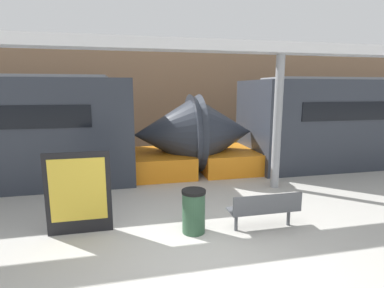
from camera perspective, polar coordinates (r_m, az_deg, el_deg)
name	(u,v)px	position (r m, az deg, el deg)	size (l,w,h in m)	color
ground_plane	(206,257)	(5.43, 2.61, -20.62)	(60.00, 60.00, 0.00)	#B2AFA8
station_wall	(151,95)	(14.67, -7.77, 9.19)	(56.00, 0.20, 5.00)	#937051
bench_near	(265,208)	(6.29, 13.74, -11.70)	(1.45, 0.45, 0.78)	#4C4F54
trash_bin	(193,211)	(6.03, 0.28, -12.66)	(0.48, 0.48, 0.87)	#2D5138
poster_board	(79,193)	(6.25, -20.80, -8.72)	(1.22, 0.07, 1.63)	black
support_column_near	(277,123)	(8.70, 15.96, 3.88)	(0.24, 0.24, 3.73)	gray
canopy_beam	(281,48)	(8.72, 16.65, 17.09)	(28.00, 0.60, 0.28)	silver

